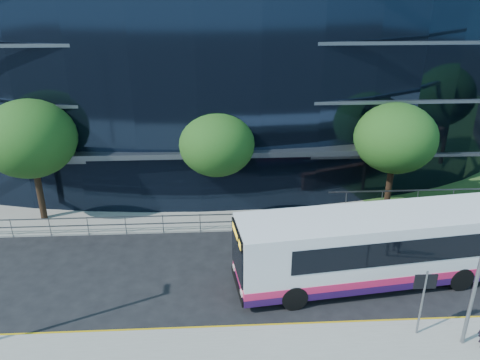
{
  "coord_description": "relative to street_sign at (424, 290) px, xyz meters",
  "views": [
    {
      "loc": [
        -3.08,
        -15.47,
        12.62
      ],
      "look_at": [
        -1.78,
        8.0,
        2.62
      ],
      "focal_mm": 35.0,
      "sensor_mm": 36.0,
      "label": 1
    }
  ],
  "objects": [
    {
      "name": "ground",
      "position": [
        -4.5,
        1.59,
        -2.15
      ],
      "size": [
        200.0,
        200.0,
        0.0
      ],
      "primitive_type": "plane",
      "color": "black",
      "rests_on": "ground"
    },
    {
      "name": "kerb",
      "position": [
        -4.5,
        0.59,
        -2.07
      ],
      "size": [
        80.0,
        0.25,
        0.16
      ],
      "primitive_type": "cube",
      "color": "gray",
      "rests_on": "ground"
    },
    {
      "name": "yellow_line_outer",
      "position": [
        -4.5,
        0.79,
        -2.14
      ],
      "size": [
        80.0,
        0.08,
        0.01
      ],
      "primitive_type": "cube",
      "color": "gold",
      "rests_on": "ground"
    },
    {
      "name": "yellow_line_inner",
      "position": [
        -4.5,
        0.94,
        -2.14
      ],
      "size": [
        80.0,
        0.08,
        0.01
      ],
      "primitive_type": "cube",
      "color": "gold",
      "rests_on": "ground"
    },
    {
      "name": "far_forecourt",
      "position": [
        -10.5,
        12.59,
        -2.1
      ],
      "size": [
        50.0,
        8.0,
        0.1
      ],
      "primitive_type": "cube",
      "color": "gray",
      "rests_on": "ground"
    },
    {
      "name": "glass_office",
      "position": [
        -8.5,
        22.44,
        5.85
      ],
      "size": [
        44.0,
        23.1,
        16.0
      ],
      "color": "black",
      "rests_on": "ground"
    },
    {
      "name": "guard_railings",
      "position": [
        -12.5,
        8.59,
        -1.33
      ],
      "size": [
        24.0,
        0.05,
        1.1
      ],
      "color": "slate",
      "rests_on": "ground"
    },
    {
      "name": "street_sign",
      "position": [
        0.0,
        0.0,
        0.0
      ],
      "size": [
        0.85,
        0.09,
        2.8
      ],
      "color": "slate",
      "rests_on": "pavement_near"
    },
    {
      "name": "tree_far_a",
      "position": [
        -17.5,
        10.59,
        2.71
      ],
      "size": [
        4.95,
        4.95,
        6.98
      ],
      "color": "black",
      "rests_on": "ground"
    },
    {
      "name": "tree_far_b",
      "position": [
        -7.5,
        11.09,
        2.06
      ],
      "size": [
        4.29,
        4.29,
        6.05
      ],
      "color": "black",
      "rests_on": "ground"
    },
    {
      "name": "tree_far_c",
      "position": [
        2.5,
        10.59,
        2.39
      ],
      "size": [
        4.62,
        4.62,
        6.51
      ],
      "color": "black",
      "rests_on": "ground"
    },
    {
      "name": "tree_dist_e",
      "position": [
        19.5,
        41.59,
        2.39
      ],
      "size": [
        4.62,
        4.62,
        6.51
      ],
      "color": "black",
      "rests_on": "ground"
    },
    {
      "name": "city_bus",
      "position": [
        -0.51,
        3.66,
        -0.37
      ],
      "size": [
        12.63,
        4.31,
        3.35
      ],
      "rotation": [
        0.0,
        0.0,
        0.12
      ],
      "color": "silver",
      "rests_on": "ground"
    }
  ]
}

